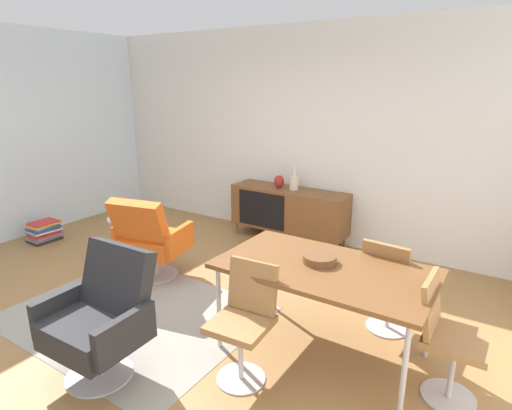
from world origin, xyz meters
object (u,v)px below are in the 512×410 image
Objects in this scene: side_table_round at (128,233)px; fruit_bowl at (126,214)px; armchair_black_shell at (101,315)px; dining_chair_front_left at (245,318)px; lounge_chair_red at (150,238)px; magazine_stack at (44,231)px; vase_sculptural_dark at (294,182)px; dining_table at (325,272)px; sideboard at (289,209)px; dining_chair_far_end at (447,335)px; wooden_bowl_on_table at (320,259)px; vase_cobalt at (279,181)px; dining_chair_back_right at (389,282)px.

fruit_bowl is (0.00, -0.00, 0.23)m from side_table_round.
armchair_black_shell is 1.82× the size of side_table_round.
dining_chair_front_left is 0.90× the size of lounge_chair_red.
vase_sculptural_dark is at bearing 32.65° from magazine_stack.
sideboard is at bearing 124.80° from dining_table.
dining_table is at bearing -179.96° from dining_chair_far_end.
dining_table is 2.81m from fruit_bowl.
wooden_bowl_on_table is 0.74m from dining_chair_front_left.
armchair_black_shell is (0.32, -3.13, -0.34)m from vase_cobalt.
magazine_stack is (-1.42, -0.24, -0.19)m from side_table_round.
dining_chair_back_right reaches higher than magazine_stack.
vase_cobalt is 0.18× the size of lounge_chair_red.
sideboard is 5.26× the size of vase_sculptural_dark.
side_table_round is (-1.53, 1.54, -0.15)m from armchair_black_shell.
fruit_bowl is 0.48× the size of magazine_stack.
armchair_black_shell is at bearing -138.79° from dining_table.
dining_chair_back_right is (0.41, 0.51, -0.30)m from wooden_bowl_on_table.
vase_sculptural_dark is 0.32× the size of lounge_chair_red.
wooden_bowl_on_table is (1.50, -1.99, -0.03)m from vase_cobalt.
dining_chair_front_left is 1.04m from armchair_black_shell.
sideboard is 2.09m from side_table_round.
dining_chair_front_left is at bearing -64.93° from vase_cobalt.
armchair_black_shell is (0.10, -3.13, -0.35)m from vase_sculptural_dark.
dining_chair_back_right is (1.91, -1.48, -0.33)m from vase_cobalt.
vase_sculptural_dark is 2.44m from dining_table.
dining_chair_far_end is (0.89, 0.00, -0.23)m from dining_table.
armchair_black_shell is at bearing -149.20° from dining_chair_front_left.
dining_table reaches higher than magazine_stack.
vase_sculptural_dark is 2.27m from dining_chair_back_right.
dining_chair_front_left is at bearing -22.61° from side_table_round.
lounge_chair_red is (-2.05, 0.16, -0.30)m from wooden_bowl_on_table.
sideboard is 1.87× the size of dining_chair_back_right.
lounge_chair_red is (-2.46, -0.35, -0.00)m from dining_chair_back_right.
side_table_round is (-1.43, -1.59, -0.50)m from vase_sculptural_dark.
lounge_chair_red is (-0.55, -1.83, -0.34)m from vase_cobalt.
wooden_bowl_on_table is at bearing -8.42° from side_table_round.
dining_table is (1.57, -2.04, -0.11)m from vase_cobalt.
wooden_bowl_on_table is 0.30× the size of dining_chair_front_left.
dining_chair_far_end is (2.46, -2.04, -0.33)m from vase_cobalt.
fruit_bowl is (-1.53, 1.54, 0.09)m from armchair_black_shell.
dining_table is (1.34, -2.04, -0.12)m from vase_sculptural_dark.
armchair_black_shell is (0.17, -3.12, 0.03)m from sideboard.
fruit_bowl is (-2.71, 0.40, -0.21)m from wooden_bowl_on_table.
lounge_chair_red and armchair_black_shell have the same top height.
dining_chair_back_right is (1.69, -1.48, -0.35)m from vase_sculptural_dark.
fruit_bowl reaches higher than magazine_stack.
vase_cobalt is at bearing 52.84° from fruit_bowl.
dining_table is 1.87× the size of dining_chair_back_right.
vase_sculptural_dark reaches higher than lounge_chair_red.
side_table_round is at bearing -127.18° from vase_cobalt.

